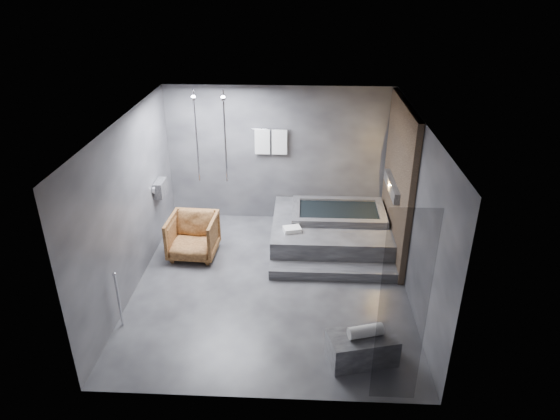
{
  "coord_description": "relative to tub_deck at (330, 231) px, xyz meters",
  "views": [
    {
      "loc": [
        0.5,
        -7.02,
        4.84
      ],
      "look_at": [
        0.14,
        0.3,
        1.24
      ],
      "focal_mm": 32.0,
      "sensor_mm": 36.0,
      "label": 1
    }
  ],
  "objects": [
    {
      "name": "tub_deck",
      "position": [
        0.0,
        0.0,
        0.0
      ],
      "size": [
        2.2,
        2.0,
        0.5
      ],
      "primitive_type": "cube",
      "color": "#303032",
      "rests_on": "ground"
    },
    {
      "name": "deck_towel",
      "position": [
        -0.73,
        -0.51,
        0.29
      ],
      "size": [
        0.36,
        0.3,
        0.08
      ],
      "primitive_type": "cube",
      "rotation": [
        0.0,
        0.0,
        0.28
      ],
      "color": "white",
      "rests_on": "tub_deck"
    },
    {
      "name": "driftwood_chair",
      "position": [
        -2.54,
        -0.59,
        0.14
      ],
      "size": [
        0.89,
        0.91,
        0.79
      ],
      "primitive_type": "imported",
      "rotation": [
        0.0,
        0.0,
        -0.05
      ],
      "color": "#4B2A12",
      "rests_on": "ground"
    },
    {
      "name": "concrete_bench",
      "position": [
        0.3,
        -3.2,
        -0.05
      ],
      "size": [
        1.0,
        0.7,
        0.41
      ],
      "primitive_type": "cube",
      "rotation": [
        0.0,
        0.0,
        0.24
      ],
      "color": "#303032",
      "rests_on": "ground"
    },
    {
      "name": "tub_step",
      "position": [
        0.0,
        -1.18,
        -0.16
      ],
      "size": [
        2.2,
        0.36,
        0.18
      ],
      "primitive_type": "cube",
      "color": "#303032",
      "rests_on": "ground"
    },
    {
      "name": "rolled_towel",
      "position": [
        0.32,
        -3.21,
        0.24
      ],
      "size": [
        0.5,
        0.29,
        0.17
      ],
      "primitive_type": "cylinder",
      "rotation": [
        0.0,
        1.57,
        0.29
      ],
      "color": "silver",
      "rests_on": "concrete_bench"
    },
    {
      "name": "room",
      "position": [
        -0.65,
        -1.21,
        1.48
      ],
      "size": [
        5.0,
        5.04,
        2.82
      ],
      "color": "#2B2B2D",
      "rests_on": "ground"
    }
  ]
}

